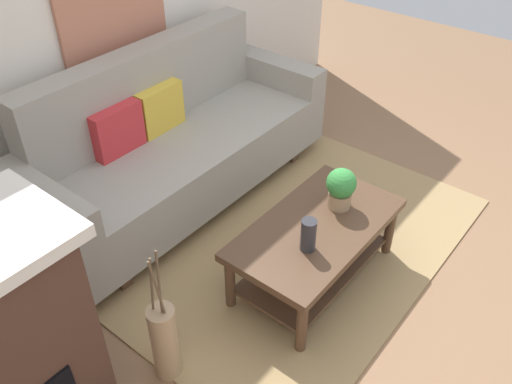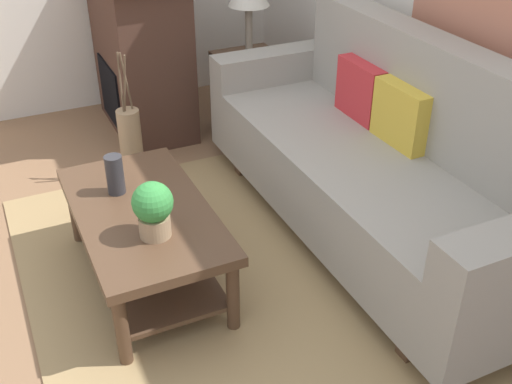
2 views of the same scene
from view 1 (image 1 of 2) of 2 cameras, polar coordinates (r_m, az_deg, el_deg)
name	(u,v)px [view 1 (image 1 of 2)]	position (r m, az deg, el deg)	size (l,w,h in m)	color
ground_plane	(353,273)	(3.50, 10.17, -8.41)	(8.99, 8.99, 0.00)	#8C6647
area_rug	(289,239)	(3.68, 3.48, -4.94)	(2.51, 1.83, 0.01)	#A38456
couch	(175,145)	(3.86, -8.52, 4.95)	(2.36, 0.84, 1.08)	gray
throw_pillow_crimson	(117,130)	(3.62, -14.49, 6.36)	(0.36, 0.12, 0.32)	red
throw_pillow_mustard	(159,108)	(3.82, -10.18, 8.71)	(0.36, 0.12, 0.32)	gold
coffee_table	(316,240)	(3.22, 6.31, -5.05)	(1.10, 0.60, 0.43)	#513826
tabletop_vase	(308,235)	(2.93, 5.55, -4.55)	(0.09, 0.09, 0.20)	#2D2D33
potted_plant_tabletop	(341,187)	(3.22, 8.96, 0.51)	(0.18, 0.18, 0.26)	tan
floor_vase	(165,342)	(2.85, -9.58, -15.37)	(0.14, 0.14, 0.47)	tan
floor_vase_branch_a	(159,283)	(2.54, -10.22, -9.41)	(0.01, 0.01, 0.36)	brown
floor_vase_branch_b	(151,285)	(2.54, -10.99, -9.59)	(0.01, 0.01, 0.36)	brown
floor_vase_branch_c	(157,288)	(2.52, -10.45, -9.97)	(0.01, 0.01, 0.36)	brown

